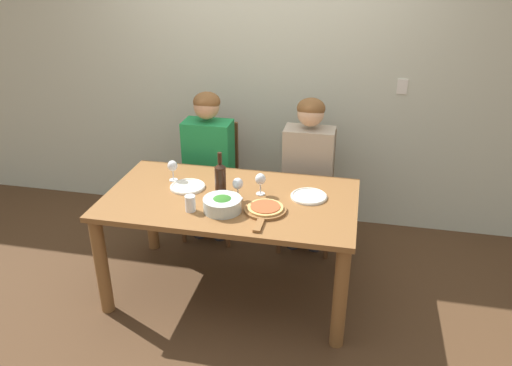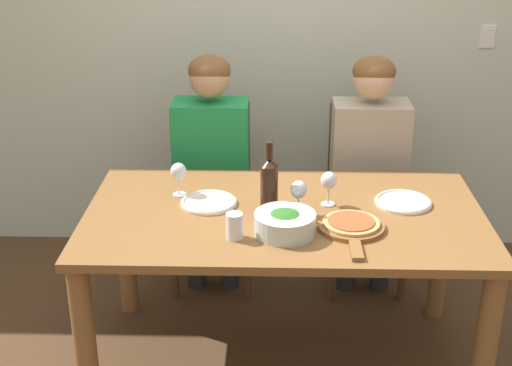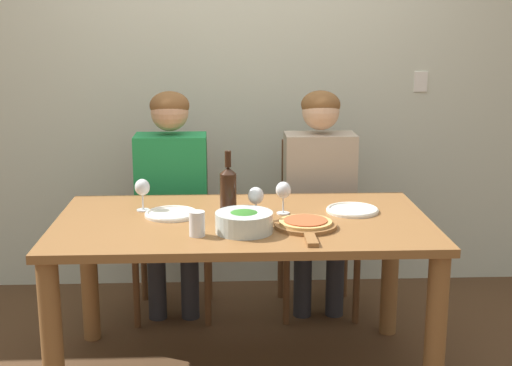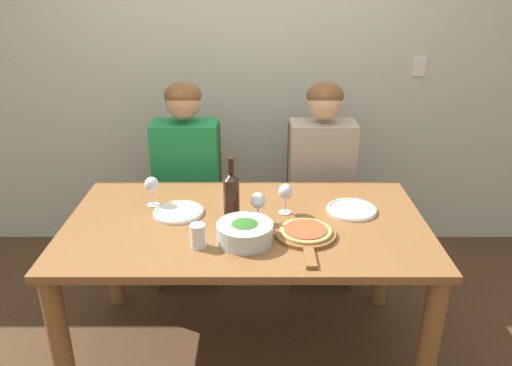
{
  "view_description": "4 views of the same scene",
  "coord_description": "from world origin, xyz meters",
  "px_view_note": "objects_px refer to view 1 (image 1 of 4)",
  "views": [
    {
      "loc": [
        0.78,
        -2.84,
        2.25
      ],
      "look_at": [
        0.14,
        0.15,
        0.8
      ],
      "focal_mm": 35.0,
      "sensor_mm": 36.0,
      "label": 1
    },
    {
      "loc": [
        -0.04,
        -2.69,
        2.02
      ],
      "look_at": [
        -0.12,
        0.03,
        0.87
      ],
      "focal_mm": 50.0,
      "sensor_mm": 36.0,
      "label": 2
    },
    {
      "loc": [
        -0.08,
        -3.05,
        1.63
      ],
      "look_at": [
        0.06,
        0.11,
        0.89
      ],
      "focal_mm": 50.0,
      "sensor_mm": 36.0,
      "label": 3
    },
    {
      "loc": [
        0.05,
        -2.06,
        1.81
      ],
      "look_at": [
        0.05,
        0.08,
        0.9
      ],
      "focal_mm": 35.0,
      "sensor_mm": 36.0,
      "label": 4
    }
  ],
  "objects_px": {
    "chair_right": "(308,183)",
    "wine_glass_right": "(260,180)",
    "broccoli_bowl": "(222,204)",
    "person_woman": "(208,153)",
    "person_man": "(308,162)",
    "dinner_plate_right": "(309,196)",
    "wine_bottle": "(220,179)",
    "pizza_on_board": "(265,210)",
    "wine_glass_centre": "(238,185)",
    "water_tumbler": "(190,203)",
    "chair_left": "(213,175)",
    "dinner_plate_left": "(188,186)",
    "wine_glass_left": "(173,167)"
  },
  "relations": [
    {
      "from": "chair_right",
      "to": "person_woman",
      "type": "bearing_deg",
      "value": -172.07
    },
    {
      "from": "chair_right",
      "to": "water_tumbler",
      "type": "relative_size",
      "value": 9.15
    },
    {
      "from": "chair_right",
      "to": "person_man",
      "type": "height_order",
      "value": "person_man"
    },
    {
      "from": "person_woman",
      "to": "water_tumbler",
      "type": "height_order",
      "value": "person_woman"
    },
    {
      "from": "wine_bottle",
      "to": "wine_glass_right",
      "type": "bearing_deg",
      "value": 17.94
    },
    {
      "from": "dinner_plate_left",
      "to": "wine_glass_left",
      "type": "distance_m",
      "value": 0.19
    },
    {
      "from": "chair_right",
      "to": "wine_glass_left",
      "type": "height_order",
      "value": "chair_right"
    },
    {
      "from": "person_woman",
      "to": "dinner_plate_right",
      "type": "bearing_deg",
      "value": -33.79
    },
    {
      "from": "person_man",
      "to": "pizza_on_board",
      "type": "relative_size",
      "value": 3.06
    },
    {
      "from": "wine_glass_right",
      "to": "wine_glass_centre",
      "type": "xyz_separation_m",
      "value": [
        -0.13,
        -0.1,
        0.0
      ]
    },
    {
      "from": "dinner_plate_left",
      "to": "pizza_on_board",
      "type": "relative_size",
      "value": 0.59
    },
    {
      "from": "chair_right",
      "to": "water_tumbler",
      "type": "distance_m",
      "value": 1.25
    },
    {
      "from": "chair_right",
      "to": "wine_glass_right",
      "type": "distance_m",
      "value": 0.83
    },
    {
      "from": "chair_left",
      "to": "chair_right",
      "type": "height_order",
      "value": "same"
    },
    {
      "from": "water_tumbler",
      "to": "person_man",
      "type": "bearing_deg",
      "value": 55.66
    },
    {
      "from": "pizza_on_board",
      "to": "wine_glass_centre",
      "type": "relative_size",
      "value": 2.7
    },
    {
      "from": "person_woman",
      "to": "pizza_on_board",
      "type": "height_order",
      "value": "person_woman"
    },
    {
      "from": "pizza_on_board",
      "to": "broccoli_bowl",
      "type": "bearing_deg",
      "value": -171.37
    },
    {
      "from": "dinner_plate_right",
      "to": "broccoli_bowl",
      "type": "bearing_deg",
      "value": -150.13
    },
    {
      "from": "wine_bottle",
      "to": "dinner_plate_right",
      "type": "relative_size",
      "value": 1.28
    },
    {
      "from": "dinner_plate_left",
      "to": "wine_glass_left",
      "type": "xyz_separation_m",
      "value": [
        -0.14,
        0.09,
        0.1
      ]
    },
    {
      "from": "wine_glass_centre",
      "to": "chair_left",
      "type": "bearing_deg",
      "value": 117.38
    },
    {
      "from": "water_tumbler",
      "to": "wine_glass_centre",
      "type": "bearing_deg",
      "value": 40.97
    },
    {
      "from": "broccoli_bowl",
      "to": "person_woman",
      "type": "bearing_deg",
      "value": 112.62
    },
    {
      "from": "person_woman",
      "to": "chair_right",
      "type": "bearing_deg",
      "value": 7.93
    },
    {
      "from": "chair_right",
      "to": "wine_bottle",
      "type": "bearing_deg",
      "value": -122.08
    },
    {
      "from": "dinner_plate_right",
      "to": "wine_glass_centre",
      "type": "relative_size",
      "value": 1.6
    },
    {
      "from": "water_tumbler",
      "to": "chair_right",
      "type": "bearing_deg",
      "value": 58.64
    },
    {
      "from": "person_woman",
      "to": "wine_glass_centre",
      "type": "xyz_separation_m",
      "value": [
        0.42,
        -0.71,
        0.1
      ]
    },
    {
      "from": "person_man",
      "to": "wine_glass_right",
      "type": "xyz_separation_m",
      "value": [
        -0.25,
        -0.61,
        0.1
      ]
    },
    {
      "from": "wine_glass_right",
      "to": "dinner_plate_right",
      "type": "bearing_deg",
      "value": 3.48
    },
    {
      "from": "person_man",
      "to": "chair_right",
      "type": "bearing_deg",
      "value": 90.0
    },
    {
      "from": "person_man",
      "to": "wine_bottle",
      "type": "height_order",
      "value": "person_man"
    },
    {
      "from": "chair_left",
      "to": "wine_bottle",
      "type": "height_order",
      "value": "wine_bottle"
    },
    {
      "from": "chair_left",
      "to": "dinner_plate_left",
      "type": "xyz_separation_m",
      "value": [
        0.04,
        -0.73,
        0.24
      ]
    },
    {
      "from": "person_man",
      "to": "dinner_plate_right",
      "type": "height_order",
      "value": "person_man"
    },
    {
      "from": "wine_glass_left",
      "to": "water_tumbler",
      "type": "relative_size",
      "value": 1.45
    },
    {
      "from": "dinner_plate_left",
      "to": "water_tumbler",
      "type": "relative_size",
      "value": 2.33
    },
    {
      "from": "pizza_on_board",
      "to": "wine_glass_centre",
      "type": "xyz_separation_m",
      "value": [
        -0.21,
        0.13,
        0.09
      ]
    },
    {
      "from": "chair_right",
      "to": "pizza_on_board",
      "type": "height_order",
      "value": "chair_right"
    },
    {
      "from": "person_man",
      "to": "water_tumbler",
      "type": "relative_size",
      "value": 12.01
    },
    {
      "from": "pizza_on_board",
      "to": "wine_glass_left",
      "type": "distance_m",
      "value": 0.8
    },
    {
      "from": "wine_bottle",
      "to": "pizza_on_board",
      "type": "xyz_separation_m",
      "value": [
        0.33,
        -0.15,
        -0.11
      ]
    },
    {
      "from": "chair_right",
      "to": "wine_glass_centre",
      "type": "relative_size",
      "value": 6.29
    },
    {
      "from": "pizza_on_board",
      "to": "dinner_plate_right",
      "type": "bearing_deg",
      "value": 45.75
    },
    {
      "from": "person_woman",
      "to": "person_man",
      "type": "xyz_separation_m",
      "value": [
        0.8,
        0.0,
        0.0
      ]
    },
    {
      "from": "chair_right",
      "to": "dinner_plate_left",
      "type": "xyz_separation_m",
      "value": [
        -0.76,
        -0.73,
        0.24
      ]
    },
    {
      "from": "chair_right",
      "to": "broccoli_bowl",
      "type": "distance_m",
      "value": 1.12
    },
    {
      "from": "person_woman",
      "to": "dinner_plate_right",
      "type": "xyz_separation_m",
      "value": [
        0.88,
        -0.59,
        0.0
      ]
    },
    {
      "from": "person_woman",
      "to": "broccoli_bowl",
      "type": "height_order",
      "value": "person_woman"
    }
  ]
}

